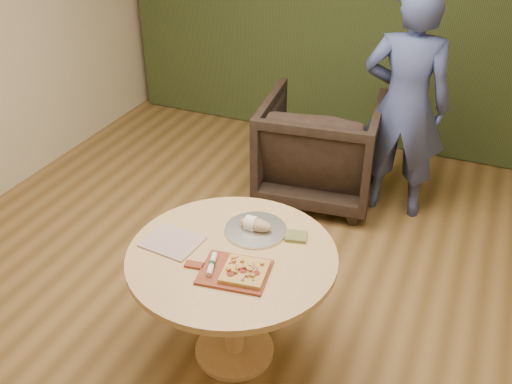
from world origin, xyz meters
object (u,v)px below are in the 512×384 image
object	(u,v)px
cutlery_roll	(212,264)
armchair	(320,143)
pizza_paddle	(233,272)
flatbread_pizza	(245,271)
serving_tray	(256,230)
pedestal_table	(232,273)
bread_roll	(254,224)
person_standing	(405,106)

from	to	relation	value
cutlery_roll	armchair	size ratio (longest dim) A/B	0.20
pizza_paddle	armchair	xyz separation A→B (m)	(-0.18, 2.09, -0.27)
flatbread_pizza	cutlery_roll	size ratio (longest dim) A/B	1.27
flatbread_pizza	cutlery_roll	world-z (taller)	flatbread_pizza
pizza_paddle	serving_tray	bearing A→B (deg)	87.34
pedestal_table	bread_roll	xyz separation A→B (m)	(0.03, 0.24, 0.18)
flatbread_pizza	bread_roll	xyz separation A→B (m)	(-0.11, 0.38, 0.02)
pizza_paddle	bread_roll	bearing A→B (deg)	88.64
pizza_paddle	cutlery_roll	bearing A→B (deg)	176.90
pizza_paddle	armchair	world-z (taller)	armchair
cutlery_roll	flatbread_pizza	bearing A→B (deg)	-11.37
serving_tray	bread_roll	world-z (taller)	bread_roll
armchair	flatbread_pizza	bearing A→B (deg)	89.97
pizza_paddle	person_standing	xyz separation A→B (m)	(0.46, 2.12, 0.16)
pedestal_table	person_standing	world-z (taller)	person_standing
flatbread_pizza	serving_tray	world-z (taller)	flatbread_pizza
armchair	person_standing	size ratio (longest dim) A/B	0.53
flatbread_pizza	cutlery_roll	distance (m)	0.18
pizza_paddle	person_standing	distance (m)	2.18
bread_roll	armchair	bearing A→B (deg)	94.46
serving_tray	bread_roll	xyz separation A→B (m)	(-0.01, 0.00, 0.04)
cutlery_roll	person_standing	distance (m)	2.21
pedestal_table	person_standing	bearing A→B (deg)	74.91
cutlery_roll	person_standing	bearing A→B (deg)	58.19
pedestal_table	armchair	size ratio (longest dim) A/B	1.18
flatbread_pizza	serving_tray	size ratio (longest dim) A/B	0.70
pedestal_table	serving_tray	size ratio (longest dim) A/B	3.22
flatbread_pizza	pedestal_table	bearing A→B (deg)	134.75
pizza_paddle	person_standing	world-z (taller)	person_standing
bread_roll	person_standing	size ratio (longest dim) A/B	0.10
pedestal_table	pizza_paddle	size ratio (longest dim) A/B	2.47
person_standing	bread_roll	bearing A→B (deg)	70.14
serving_tray	bread_roll	bearing A→B (deg)	180.00
pizza_paddle	bread_roll	size ratio (longest dim) A/B	2.40
pizza_paddle	cutlery_roll	world-z (taller)	cutlery_roll
pizza_paddle	flatbread_pizza	xyz separation A→B (m)	(0.06, 0.01, 0.02)
pedestal_table	pizza_paddle	xyz separation A→B (m)	(0.07, -0.15, 0.15)
serving_tray	person_standing	size ratio (longest dim) A/B	0.19
flatbread_pizza	armchair	distance (m)	2.12
pedestal_table	bread_roll	distance (m)	0.30
armchair	cutlery_roll	bearing A→B (deg)	85.07
pizza_paddle	armchair	size ratio (longest dim) A/B	0.48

